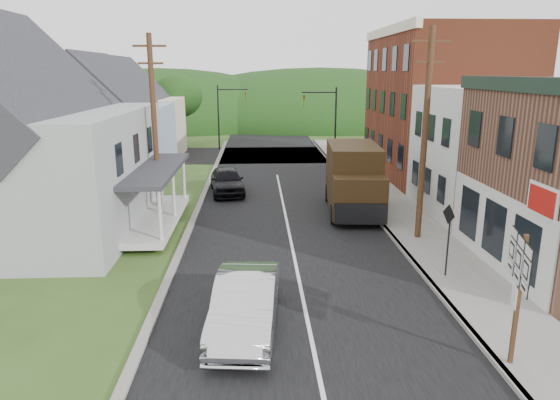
{
  "coord_description": "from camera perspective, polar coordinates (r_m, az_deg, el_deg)",
  "views": [
    {
      "loc": [
        -1.46,
        -17.09,
        7.22
      ],
      "look_at": [
        -0.54,
        2.32,
        2.2
      ],
      "focal_mm": 32.0,
      "sensor_mm": 36.0,
      "label": 1
    }
  ],
  "objects": [
    {
      "name": "traffic_signal_left",
      "position": [
        47.8,
        -6.23,
        10.24
      ],
      "size": [
        2.87,
        0.2,
        6.0
      ],
      "color": "black",
      "rests_on": "ground"
    },
    {
      "name": "tree_left_d",
      "position": [
        49.72,
        -11.69,
        11.5
      ],
      "size": [
        4.8,
        4.8,
        6.94
      ],
      "color": "#382616",
      "rests_on": "ground"
    },
    {
      "name": "forested_ridge",
      "position": [
        72.47,
        -1.58,
        8.76
      ],
      "size": [
        90.0,
        30.0,
        16.0
      ],
      "primitive_type": "ellipsoid",
      "color": "black",
      "rests_on": "ground"
    },
    {
      "name": "utility_pole_left",
      "position": [
        25.72,
        -14.17,
        8.33
      ],
      "size": [
        1.6,
        0.26,
        9.0
      ],
      "color": "#472D19",
      "rests_on": "ground"
    },
    {
      "name": "tree_left_c",
      "position": [
        41.05,
        -28.59,
        10.97
      ],
      "size": [
        5.8,
        5.8,
        8.41
      ],
      "color": "#382616",
      "rests_on": "ground"
    },
    {
      "name": "storefront_white",
      "position": [
        27.99,
        24.53,
        5.02
      ],
      "size": [
        8.0,
        7.0,
        6.5
      ],
      "primitive_type": "cube",
      "color": "silver",
      "rests_on": "ground"
    },
    {
      "name": "utility_pole_right",
      "position": [
        21.92,
        16.22,
        7.2
      ],
      "size": [
        1.6,
        0.26,
        9.0
      ],
      "color": "#472D19",
      "rests_on": "ground"
    },
    {
      "name": "house_blue",
      "position": [
        35.57,
        -18.46,
        8.06
      ],
      "size": [
        7.14,
        8.16,
        7.28
      ],
      "color": "#8EA1C1",
      "rests_on": "ground"
    },
    {
      "name": "sidewalk_right",
      "position": [
        27.11,
        13.13,
        -1.19
      ],
      "size": [
        2.8,
        55.0,
        0.15
      ],
      "primitive_type": "cube",
      "color": "slate",
      "rests_on": "ground"
    },
    {
      "name": "route_sign_cluster",
      "position": [
        13.42,
        25.58,
        -8.39
      ],
      "size": [
        0.56,
        1.88,
        3.36
      ],
      "rotation": [
        0.0,
        0.0,
        -0.26
      ],
      "color": "#472D19",
      "rests_on": "sidewalk_right"
    },
    {
      "name": "warning_sign",
      "position": [
        18.42,
        18.7,
        -3.31
      ],
      "size": [
        0.19,
        0.72,
        2.64
      ],
      "rotation": [
        0.0,
        0.0,
        0.21
      ],
      "color": "black",
      "rests_on": "sidewalk_right"
    },
    {
      "name": "road",
      "position": [
        28.07,
        0.34,
        -0.42
      ],
      "size": [
        9.0,
        90.0,
        0.02
      ],
      "primitive_type": "cube",
      "color": "black",
      "rests_on": "ground"
    },
    {
      "name": "storefront_red",
      "position": [
        36.47,
        18.06,
        10.3
      ],
      "size": [
        8.0,
        12.0,
        10.0
      ],
      "primitive_type": "cube",
      "color": "maroon",
      "rests_on": "ground"
    },
    {
      "name": "dark_sedan",
      "position": [
        30.44,
        -6.08,
        2.21
      ],
      "size": [
        2.49,
        4.86,
        1.58
      ],
      "primitive_type": "imported",
      "rotation": [
        0.0,
        0.0,
        0.14
      ],
      "color": "black",
      "rests_on": "ground"
    },
    {
      "name": "curb_right",
      "position": [
        26.77,
        10.35,
        -1.24
      ],
      "size": [
        0.2,
        55.0,
        0.15
      ],
      "primitive_type": "cube",
      "color": "slate",
      "rests_on": "ground"
    },
    {
      "name": "house_gray",
      "position": [
        25.56,
        -27.23,
        6.18
      ],
      "size": [
        10.2,
        12.24,
        8.35
      ],
      "color": "#96979A",
      "rests_on": "ground"
    },
    {
      "name": "ground",
      "position": [
        18.61,
        2.01,
        -8.35
      ],
      "size": [
        120.0,
        120.0,
        0.0
      ],
      "primitive_type": "plane",
      "color": "#2D4719",
      "rests_on": "ground"
    },
    {
      "name": "house_cream",
      "position": [
        44.38,
        -16.01,
        9.37
      ],
      "size": [
        7.14,
        8.16,
        7.28
      ],
      "color": "beige",
      "rests_on": "ground"
    },
    {
      "name": "delivery_van",
      "position": [
        26.24,
        8.43,
        2.36
      ],
      "size": [
        3.03,
        6.47,
        3.52
      ],
      "rotation": [
        0.0,
        0.0,
        -0.08
      ],
      "color": "black",
      "rests_on": "ground"
    },
    {
      "name": "traffic_signal_right",
      "position": [
        41.14,
        5.41,
        9.59
      ],
      "size": [
        2.87,
        0.2,
        6.0
      ],
      "color": "black",
      "rests_on": "ground"
    },
    {
      "name": "silver_sedan",
      "position": [
        14.5,
        -3.97,
        -11.82
      ],
      "size": [
        2.11,
        5.02,
        1.61
      ],
      "primitive_type": "imported",
      "rotation": [
        0.0,
        0.0,
        -0.09
      ],
      "color": "silver",
      "rests_on": "ground"
    },
    {
      "name": "curb_left",
      "position": [
        26.29,
        -9.6,
        -1.53
      ],
      "size": [
        0.3,
        55.0,
        0.12
      ],
      "primitive_type": "cube",
      "color": "slate",
      "rests_on": "ground"
    },
    {
      "name": "cross_road",
      "position": [
        44.7,
        -0.82,
        5.19
      ],
      "size": [
        60.0,
        9.0,
        0.02
      ],
      "primitive_type": "cube",
      "color": "black",
      "rests_on": "ground"
    }
  ]
}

